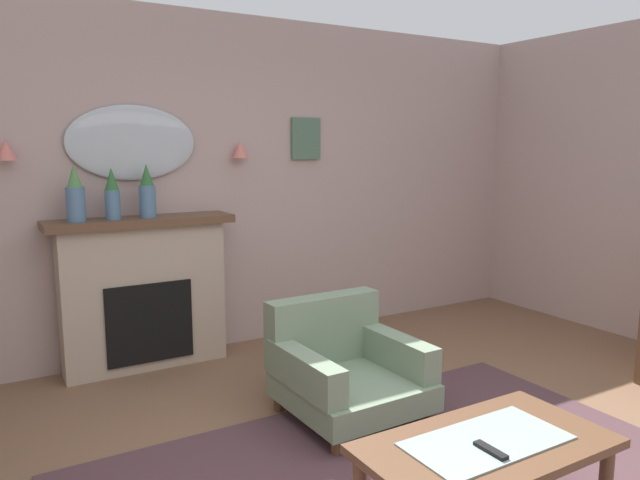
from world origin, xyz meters
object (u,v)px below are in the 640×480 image
Objects in this scene: mantel_vase_left at (147,193)px; tv_remote at (491,451)px; wall_sconce_right at (240,149)px; armchair_near_fireplace at (344,366)px; wall_mirror at (132,143)px; coffee_table at (486,454)px; mantel_vase_right at (112,195)px; mantel_vase_centre at (75,196)px; framed_picture at (306,139)px; wall_sconce_left at (6,150)px; fireplace at (144,294)px.

mantel_vase_left is 3.05m from tv_remote.
armchair_near_fireplace is (0.02, -1.54, -1.35)m from wall_sconce_right.
wall_mirror is 3.30m from coffee_table.
mantel_vase_right is 1.10m from wall_sconce_right.
mantel_vase_centre is 0.37× the size of coffee_table.
framed_picture is at bearing 0.38° from wall_mirror.
wall_sconce_left reaches higher than armchair_near_fireplace.
wall_sconce_left is 0.13× the size of coffee_table.
mantel_vase_left is 1.52m from framed_picture.
mantel_vase_left is 1.10× the size of framed_picture.
mantel_vase_left is at bearing -7.59° from wall_sconce_left.
armchair_near_fireplace is at bearing -89.19° from wall_sconce_right.
mantel_vase_centre is at bearing 180.00° from mantel_vase_right.
mantel_vase_right reaches higher than coffee_table.
tv_remote is at bearing -127.85° from coffee_table.
coffee_table is (0.73, -2.80, -0.19)m from fireplace.
tv_remote is at bearing -77.01° from fireplace.
wall_sconce_left is at bearing 169.54° from mantel_vase_right.
mantel_vase_left is at bearing -171.47° from wall_sconce_right.
mantel_vase_centre is at bearing -176.40° from fireplace.
fireplace is 0.77m from mantel_vase_left.
wall_sconce_right reaches higher than mantel_vase_right.
wall_sconce_right is at bearing -174.73° from framed_picture.
mantel_vase_right is at bearing 106.87° from tv_remote.
armchair_near_fireplace reaches higher than tv_remote.
wall_mirror reaches higher than coffee_table.
wall_sconce_left is (-0.85, 0.09, 1.09)m from fireplace.
wall_mirror is at bearing 103.87° from coffee_table.
framed_picture is 2.25× the size of tv_remote.
fireplace is 1.91m from framed_picture.
wall_mirror is 6.00× the size of tv_remote.
mantel_vase_right is (0.25, -0.00, 0.00)m from mantel_vase_centre.
mantel_vase_left reaches higher than tv_remote.
tv_remote is (1.51, -2.97, -1.21)m from wall_sconce_left.
framed_picture reaches higher than tv_remote.
wall_sconce_right is at bearing 5.27° from mantel_vase_centre.
wall_sconce_right is at bearing 86.40° from tv_remote.
mantel_vase_left is 2.84× the size of wall_sconce_left.
wall_sconce_right is at bearing 6.52° from mantel_vase_right.
coffee_table is at bearing -66.99° from mantel_vase_centre.
mantel_vase_centre is 1.34m from wall_sconce_right.
framed_picture is (1.50, 0.15, 1.18)m from fireplace.
framed_picture reaches higher than fireplace.
mantel_vase_right is at bearing -180.00° from mantel_vase_left.
framed_picture is at bearing 7.08° from mantel_vase_left.
mantel_vase_centre is 2.20m from armchair_near_fireplace.
wall_mirror is at bearing 118.75° from armchair_near_fireplace.
wall_mirror reaches higher than mantel_vase_centre.
wall_sconce_left reaches higher than mantel_vase_right.
mantel_vase_centre is 0.50m from mantel_vase_left.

